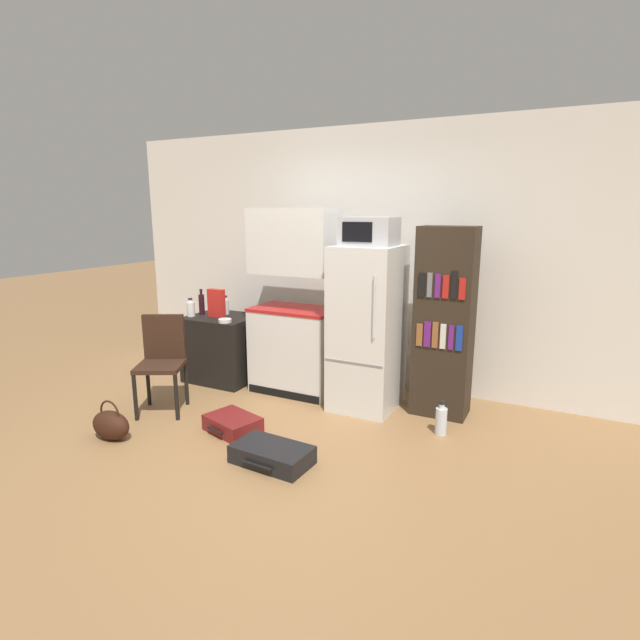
% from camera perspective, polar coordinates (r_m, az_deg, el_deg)
% --- Properties ---
extents(ground_plane, '(24.00, 24.00, 0.00)m').
position_cam_1_polar(ground_plane, '(3.98, -5.95, -15.14)').
color(ground_plane, olive).
extents(wall_back, '(6.40, 0.10, 2.68)m').
position_cam_1_polar(wall_back, '(5.27, 7.54, 6.92)').
color(wall_back, white).
rests_on(wall_back, ground_plane).
extents(side_table, '(0.72, 0.63, 0.71)m').
position_cam_1_polar(side_table, '(5.60, -10.97, -3.15)').
color(side_table, black).
rests_on(side_table, ground_plane).
extents(kitchen_hutch, '(0.87, 0.53, 1.86)m').
position_cam_1_polar(kitchen_hutch, '(5.05, -2.88, 1.23)').
color(kitchen_hutch, silver).
rests_on(kitchen_hutch, ground_plane).
extents(refrigerator, '(0.58, 0.67, 1.53)m').
position_cam_1_polar(refrigerator, '(4.67, 5.42, -0.94)').
color(refrigerator, silver).
rests_on(refrigerator, ground_plane).
extents(microwave, '(0.48, 0.36, 0.25)m').
position_cam_1_polar(microwave, '(4.54, 5.64, 10.06)').
color(microwave, '#B7B7BC').
rests_on(microwave, refrigerator).
extents(bookshelf, '(0.49, 0.35, 1.71)m').
position_cam_1_polar(bookshelf, '(4.59, 14.01, -0.32)').
color(bookshelf, '#2D2319').
rests_on(bookshelf, ground_plane).
extents(bottle_wine_dark, '(0.06, 0.06, 0.28)m').
position_cam_1_polar(bottle_wine_dark, '(5.65, -13.37, 1.82)').
color(bottle_wine_dark, black).
rests_on(bottle_wine_dark, side_table).
extents(bottle_milk_white, '(0.09, 0.09, 0.20)m').
position_cam_1_polar(bottle_milk_white, '(5.58, -14.55, 1.26)').
color(bottle_milk_white, white).
rests_on(bottle_milk_white, side_table).
extents(bottle_clear_short, '(0.07, 0.07, 0.21)m').
position_cam_1_polar(bottle_clear_short, '(5.60, -10.72, 1.54)').
color(bottle_clear_short, silver).
rests_on(bottle_clear_short, side_table).
extents(bowl, '(0.13, 0.13, 0.04)m').
position_cam_1_polar(bowl, '(5.20, -10.81, -0.08)').
color(bowl, silver).
rests_on(bowl, side_table).
extents(cereal_box, '(0.19, 0.07, 0.30)m').
position_cam_1_polar(cereal_box, '(5.48, -11.76, 1.91)').
color(cereal_box, red).
rests_on(cereal_box, side_table).
extents(chair, '(0.54, 0.54, 0.89)m').
position_cam_1_polar(chair, '(4.86, -17.59, -3.82)').
color(chair, black).
rests_on(chair, ground_plane).
extents(suitcase_large_flat, '(0.60, 0.39, 0.14)m').
position_cam_1_polar(suitcase_large_flat, '(3.85, -5.50, -15.05)').
color(suitcase_large_flat, black).
rests_on(suitcase_large_flat, ground_plane).
extents(suitcase_small_flat, '(0.52, 0.44, 0.13)m').
position_cam_1_polar(suitcase_small_flat, '(4.38, -9.95, -11.61)').
color(suitcase_small_flat, maroon).
rests_on(suitcase_small_flat, ground_plane).
extents(handbag, '(0.36, 0.20, 0.33)m').
position_cam_1_polar(handbag, '(4.50, -22.79, -10.97)').
color(handbag, '#33190F').
rests_on(handbag, ground_plane).
extents(water_bottle_front, '(0.10, 0.10, 0.29)m').
position_cam_1_polar(water_bottle_front, '(4.37, 13.67, -11.07)').
color(water_bottle_front, silver).
rests_on(water_bottle_front, ground_plane).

